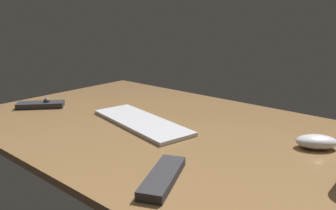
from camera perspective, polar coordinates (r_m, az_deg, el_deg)
The scene contains 5 objects.
desk at distance 106.13cm, azimuth 1.04°, elevation -4.48°, with size 140.00×84.00×2.00cm, color olive.
keyboard at distance 110.49cm, azimuth -4.49°, elevation -2.84°, with size 39.34×13.47×1.20cm, color silver.
computer_mouse at distance 98.77cm, azimuth 23.48°, elevation -5.62°, with size 10.73×6.42×3.57cm, color silver.
media_remote at distance 137.46cm, azimuth -20.38°, elevation 0.07°, with size 15.47×16.42×3.54cm.
tv_remote at distance 74.13cm, azimuth -0.88°, elevation -11.90°, with size 18.47×5.46×2.03cm, color #2D2D33.
Camera 1 is at (63.66, -76.99, 36.85)cm, focal length 36.64 mm.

